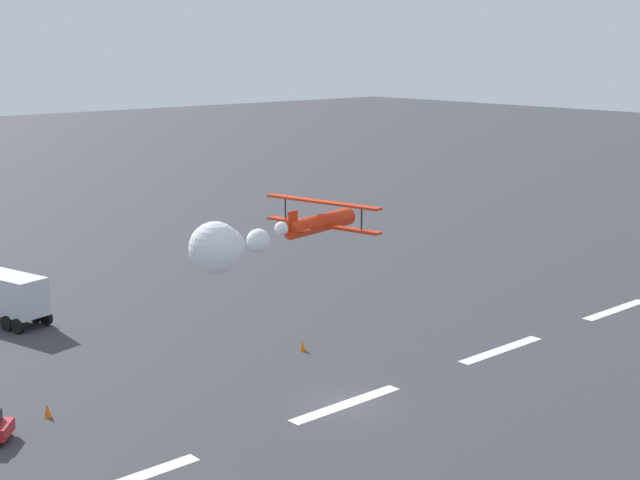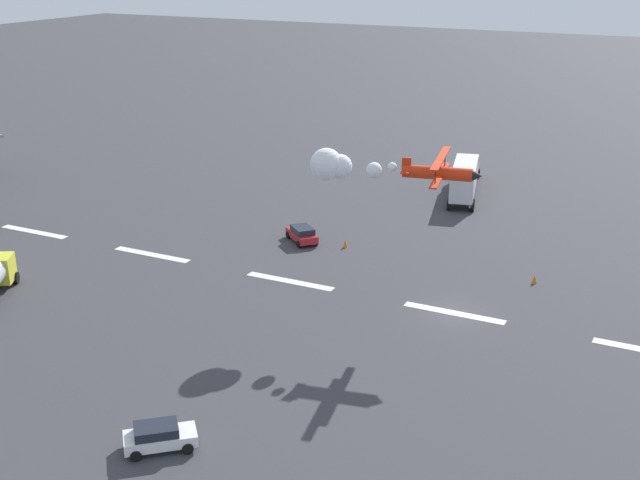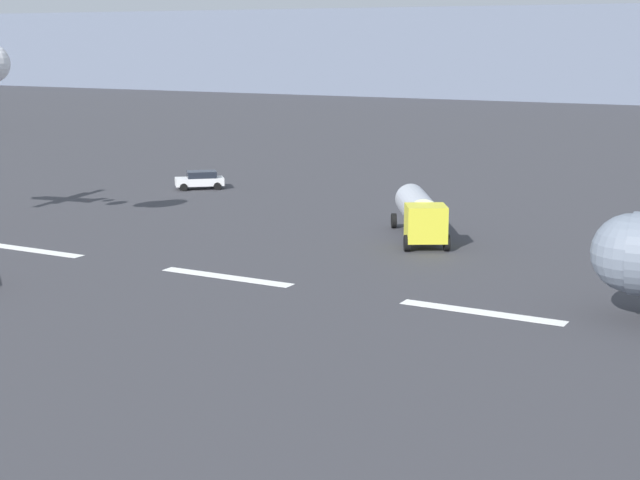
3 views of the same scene
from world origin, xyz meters
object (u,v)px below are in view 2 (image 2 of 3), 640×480
Objects in this scene: semi_truck_orange at (465,176)px; airport_staff_sedan at (159,436)px; stunt_biplane_red at (357,167)px; traffic_cone_far at (345,244)px; traffic_cone_near at (534,279)px; followme_car_yellow at (302,234)px.

airport_staff_sedan is at bearing 89.95° from semi_truck_orange.
stunt_biplane_red is 16.91× the size of traffic_cone_far.
stunt_biplane_red is 16.91× the size of traffic_cone_near.
semi_truck_orange is 24.16m from followme_car_yellow.
airport_staff_sedan is at bearing 104.62° from followme_car_yellow.
traffic_cone_near is at bearing 119.99° from semi_truck_orange.
traffic_cone_far is (5.88, -10.84, -10.58)m from stunt_biplane_red.
stunt_biplane_red reaches higher than traffic_cone_near.
airport_staff_sedan reaches higher than traffic_cone_near.
traffic_cone_far is at bearing -2.82° from traffic_cone_near.
semi_truck_orange is at bearing -90.05° from airport_staff_sedan.
semi_truck_orange is (1.24, -32.82, -8.82)m from stunt_biplane_red.
followme_car_yellow is at bearing -1.19° from traffic_cone_near.
airport_staff_sedan reaches higher than traffic_cone_far.
semi_truck_orange is 3.62× the size of followme_car_yellow.
followme_car_yellow is 22.17m from traffic_cone_near.
traffic_cone_far is at bearing -61.55° from stunt_biplane_red.
stunt_biplane_red is 16.25m from traffic_cone_far.
traffic_cone_far is (4.63, 21.97, -1.76)m from semi_truck_orange.
traffic_cone_near is at bearing -140.15° from stunt_biplane_red.
stunt_biplane_red is 2.99× the size of followme_car_yellow.
semi_truck_orange reaches higher than traffic_cone_near.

